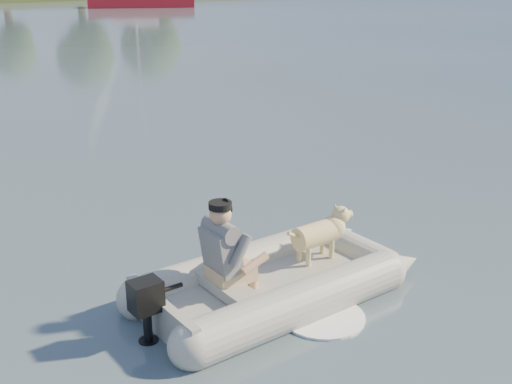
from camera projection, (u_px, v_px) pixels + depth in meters
water at (312, 295)px, 7.31m from camera, size 160.00×160.00×0.00m
dinghy at (277, 248)px, 7.15m from camera, size 4.51×2.97×1.36m
man at (223, 247)px, 6.75m from camera, size 0.74×0.64×1.05m
dog at (316, 238)px, 7.57m from camera, size 0.93×0.37×0.61m
outboard_motor at (147, 314)px, 6.34m from camera, size 0.42×0.30×0.77m
sailboat at (140, 1)px, 52.27m from camera, size 8.71×5.81×11.59m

